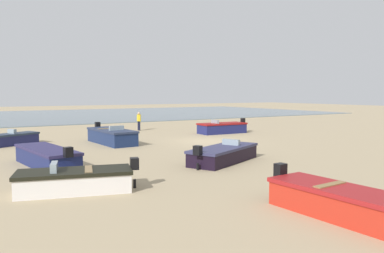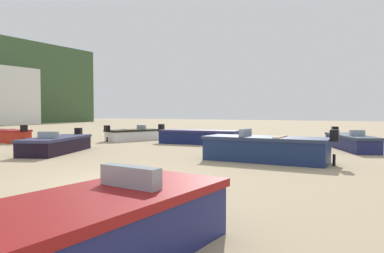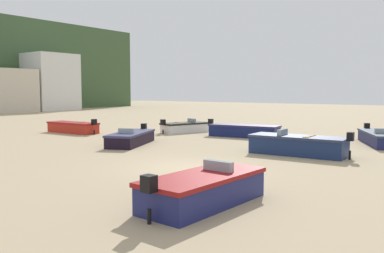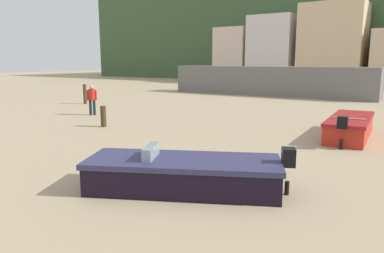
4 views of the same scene
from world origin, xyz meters
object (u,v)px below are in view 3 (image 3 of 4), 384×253
Objects in this scene: boat_red_4 at (73,127)px; boat_white_5 at (185,127)px; boat_navy_1 at (244,131)px; boat_navy_2 at (377,138)px; boat_navy_0 at (204,189)px; boat_black_3 at (131,138)px; boat_navy_6 at (298,145)px.

boat_red_4 is 8.30m from boat_white_5.
boat_navy_1 reaches higher than boat_navy_2.
boat_black_3 is at bearing 146.28° from boat_navy_0.
boat_navy_6 reaches higher than boat_navy_0.
boat_white_5 is at bearing -98.98° from boat_navy_1.
boat_navy_6 reaches higher than boat_black_3.
boat_navy_1 is (14.89, 7.46, -0.01)m from boat_navy_0.
boat_navy_1 is 8.03m from boat_black_3.
boat_navy_2 is at bearing 20.82° from boat_white_5.
boat_white_5 is at bearing -101.00° from boat_black_3.
boat_navy_1 is 1.26× the size of boat_white_5.
boat_navy_2 is 20.62m from boat_red_4.
boat_red_4 reaches higher than boat_black_3.
boat_navy_2 is 14.21m from boat_black_3.
boat_black_3 is at bearing -107.42° from boat_red_4.
boat_red_4 reaches higher than boat_navy_2.
boat_navy_2 is at bearing -168.00° from boat_black_3.
boat_navy_0 reaches higher than boat_navy_1.
boat_navy_2 is 13.25m from boat_white_5.
boat_white_5 is at bearing 61.34° from boat_navy_6.
boat_black_3 is at bearing 10.74° from boat_navy_2.
boat_black_3 is 0.99× the size of boat_red_4.
boat_red_4 is at bearing 154.67° from boat_navy_0.
boat_red_4 is (-5.32, 11.44, -0.02)m from boat_navy_1.
boat_red_4 is at bearing 86.85° from boat_navy_6.
boat_navy_0 is at bearing 119.17° from boat_black_3.
boat_navy_2 is (16.18, -0.63, -0.05)m from boat_navy_0.
boat_navy_0 is 9.93m from boat_navy_6.
boat_navy_6 is at bearing 168.59° from boat_black_3.
boat_navy_0 is at bearing 60.91° from boat_navy_2.
boat_white_5 is at bearing 131.61° from boat_navy_0.
boat_navy_1 is 5.10m from boat_white_5.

